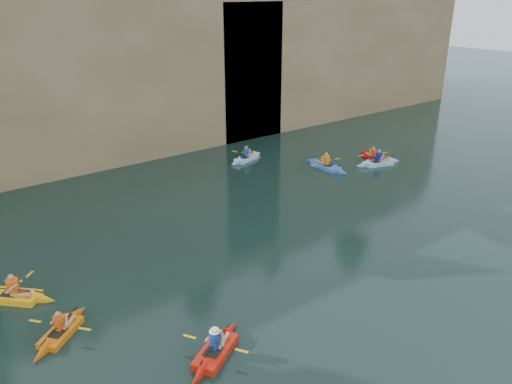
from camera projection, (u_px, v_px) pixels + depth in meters
ground at (384, 369)px, 14.47m from camera, size 160.00×160.00×0.00m
cliff at (46, 55)px, 34.28m from camera, size 70.00×16.00×12.00m
cliff_slab_center at (117, 70)px, 30.07m from camera, size 24.00×2.40×11.40m
cliff_slab_east at (346, 57)px, 41.59m from camera, size 26.00×2.40×9.84m
sea_cave_center at (27, 156)px, 27.77m from camera, size 3.50×1.00×3.20m
sea_cave_east at (233, 110)px, 35.39m from camera, size 5.00×1.00×4.50m
main_kayaker at (215, 351)px, 14.98m from camera, size 3.06×2.24×1.16m
kayaker_orange at (61, 331)px, 15.85m from camera, size 2.64×2.34×1.09m
kayaker_ltblue_near at (378, 163)px, 31.14m from camera, size 3.24×2.37×1.25m
kayaker_red_far at (373, 158)px, 32.12m from camera, size 2.10×3.02×1.08m
kayaker_yellow at (15, 296)px, 17.65m from camera, size 2.71×2.75×1.27m
kayaker_ltblue_mid at (246, 158)px, 32.03m from camera, size 3.17×2.26×1.18m
kayaker_blue_east at (326, 166)px, 30.56m from camera, size 2.45×3.52×1.25m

